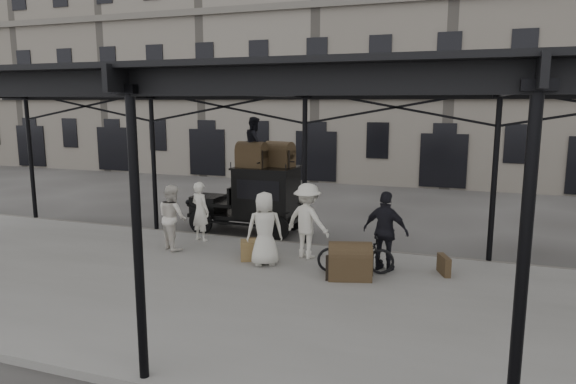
% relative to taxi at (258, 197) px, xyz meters
% --- Properties ---
extents(ground, '(120.00, 120.00, 0.00)m').
position_rel_taxi_xyz_m(ground, '(1.94, -3.14, -1.20)').
color(ground, '#383533').
rests_on(ground, ground).
extents(platform, '(28.00, 8.00, 0.15)m').
position_rel_taxi_xyz_m(platform, '(1.94, -5.14, -1.13)').
color(platform, slate).
rests_on(platform, ground).
extents(canopy, '(22.50, 9.00, 4.74)m').
position_rel_taxi_xyz_m(canopy, '(1.94, -4.87, 3.39)').
color(canopy, black).
rests_on(canopy, ground).
extents(building_frontage, '(64.00, 8.00, 14.00)m').
position_rel_taxi_xyz_m(building_frontage, '(1.94, 14.86, 5.80)').
color(building_frontage, slate).
rests_on(building_frontage, ground).
extents(taxi, '(3.65, 1.55, 2.18)m').
position_rel_taxi_xyz_m(taxi, '(0.00, 0.00, 0.00)').
color(taxi, black).
rests_on(taxi, ground).
extents(porter_left, '(0.74, 0.61, 1.75)m').
position_rel_taxi_xyz_m(porter_left, '(-1.03, -1.88, -0.18)').
color(porter_left, silver).
rests_on(porter_left, platform).
extents(porter_midleft, '(1.11, 1.05, 1.80)m').
position_rel_taxi_xyz_m(porter_midleft, '(-1.32, -2.90, -0.15)').
color(porter_midleft, silver).
rests_on(porter_midleft, platform).
extents(porter_centre, '(1.07, 0.93, 1.86)m').
position_rel_taxi_xyz_m(porter_centre, '(1.62, -3.38, -0.13)').
color(porter_centre, beige).
rests_on(porter_centre, platform).
extents(porter_official, '(1.22, 0.72, 1.94)m').
position_rel_taxi_xyz_m(porter_official, '(4.52, -2.81, -0.08)').
color(porter_official, black).
rests_on(porter_official, platform).
extents(porter_right, '(1.44, 1.09, 1.97)m').
position_rel_taxi_xyz_m(porter_right, '(2.44, -2.44, -0.07)').
color(porter_right, silver).
rests_on(porter_right, platform).
extents(bicycle, '(1.92, 1.05, 0.96)m').
position_rel_taxi_xyz_m(bicycle, '(3.90, -3.26, -0.58)').
color(bicycle, black).
rests_on(bicycle, platform).
extents(porter_roof, '(0.76, 0.88, 1.55)m').
position_rel_taxi_xyz_m(porter_roof, '(-0.03, -0.10, 1.75)').
color(porter_roof, black).
rests_on(porter_roof, taxi).
extents(steamer_trunk_roof_near, '(0.94, 0.61, 0.67)m').
position_rel_taxi_xyz_m(steamer_trunk_roof_near, '(-0.08, -0.25, 1.31)').
color(steamer_trunk_roof_near, '#453820').
rests_on(steamer_trunk_roof_near, taxi).
extents(steamer_trunk_roof_far, '(1.01, 0.75, 0.66)m').
position_rel_taxi_xyz_m(steamer_trunk_roof_far, '(0.67, 0.20, 1.31)').
color(steamer_trunk_roof_far, '#453820').
rests_on(steamer_trunk_roof_far, taxi).
extents(steamer_trunk_platform, '(1.12, 0.85, 0.73)m').
position_rel_taxi_xyz_m(steamer_trunk_platform, '(3.86, -3.68, -0.69)').
color(steamer_trunk_platform, '#453820').
rests_on(steamer_trunk_platform, platform).
extents(wicker_hamper, '(0.73, 0.66, 0.50)m').
position_rel_taxi_xyz_m(wicker_hamper, '(1.15, -3.09, -0.80)').
color(wicker_hamper, olive).
rests_on(wicker_hamper, platform).
extents(suitcase_upright, '(0.36, 0.61, 0.45)m').
position_rel_taxi_xyz_m(suitcase_upright, '(5.90, -2.64, -0.83)').
color(suitcase_upright, '#453820').
rests_on(suitcase_upright, platform).
extents(suitcase_flat, '(0.60, 0.15, 0.40)m').
position_rel_taxi_xyz_m(suitcase_flat, '(1.04, -2.47, -0.85)').
color(suitcase_flat, '#453820').
rests_on(suitcase_flat, platform).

